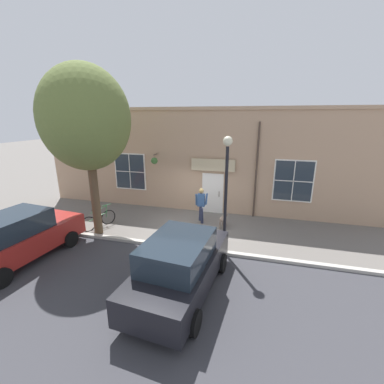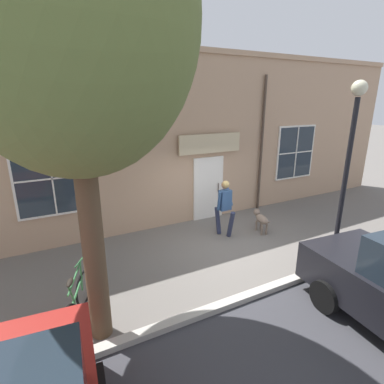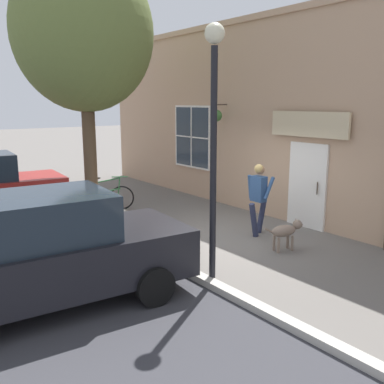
% 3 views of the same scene
% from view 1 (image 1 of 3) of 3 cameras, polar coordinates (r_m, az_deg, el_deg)
% --- Properties ---
extents(ground_plane, '(90.00, 90.00, 0.00)m').
position_cam_1_polar(ground_plane, '(11.87, -0.41, -7.84)').
color(ground_plane, '#66605B').
extents(curb_and_road, '(10.10, 28.00, 0.12)m').
position_cam_1_polar(curb_and_road, '(7.26, -13.94, -26.15)').
color(curb_and_road, '#B2ADA3').
rests_on(curb_and_road, ground_plane).
extents(storefront_facade, '(0.95, 18.00, 5.34)m').
position_cam_1_polar(storefront_facade, '(13.28, 2.28, 6.82)').
color(storefront_facade, tan).
rests_on(storefront_facade, ground_plane).
extents(pedestrian_walking, '(0.73, 0.55, 1.68)m').
position_cam_1_polar(pedestrian_walking, '(12.10, 2.07, -2.23)').
color(pedestrian_walking, '#282D47').
rests_on(pedestrian_walking, ground_plane).
extents(dog_on_leash, '(0.98, 0.39, 0.65)m').
position_cam_1_polar(dog_on_leash, '(11.83, 7.04, -5.80)').
color(dog_on_leash, '#7F6B5B').
rests_on(dog_on_leash, ground_plane).
extents(street_tree_by_curb, '(3.65, 3.29, 6.82)m').
position_cam_1_polar(street_tree_by_curb, '(11.07, -22.36, 14.49)').
color(street_tree_by_curb, brown).
rests_on(street_tree_by_curb, ground_plane).
extents(leaning_bicycle, '(1.59, 0.79, 1.00)m').
position_cam_1_polar(leaning_bicycle, '(12.46, -20.03, -5.78)').
color(leaning_bicycle, black).
rests_on(leaning_bicycle, ground_plane).
extents(parked_car_nearest_curb, '(4.44, 2.24, 1.75)m').
position_cam_1_polar(parked_car_nearest_curb, '(10.78, -34.27, -8.37)').
color(parked_car_nearest_curb, maroon).
rests_on(parked_car_nearest_curb, ground_plane).
extents(parked_car_mid_block, '(4.44, 2.24, 1.75)m').
position_cam_1_polar(parked_car_mid_block, '(7.48, -2.60, -15.89)').
color(parked_car_mid_block, black).
rests_on(parked_car_mid_block, ground_plane).
extents(street_lamp, '(0.32, 0.32, 4.27)m').
position_cam_1_polar(street_lamp, '(8.87, 7.65, 2.98)').
color(street_lamp, black).
rests_on(street_lamp, ground_plane).
extents(fire_hydrant, '(0.34, 0.20, 0.77)m').
position_cam_1_polar(fire_hydrant, '(13.01, -27.40, -5.67)').
color(fire_hydrant, red).
rests_on(fire_hydrant, ground_plane).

